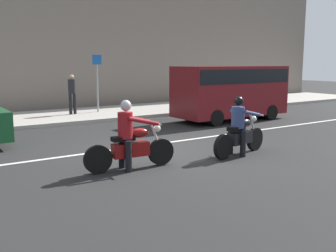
{
  "coord_description": "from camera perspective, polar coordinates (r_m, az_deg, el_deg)",
  "views": [
    {
      "loc": [
        -5.68,
        -8.86,
        2.44
      ],
      "look_at": [
        -0.31,
        -0.83,
        0.86
      ],
      "focal_mm": 41.64,
      "sensor_mm": 36.0,
      "label": 1
    }
  ],
  "objects": [
    {
      "name": "sidewalk_slab",
      "position": [
        17.95,
        -15.03,
        1.4
      ],
      "size": [
        40.0,
        4.4,
        0.14
      ],
      "primitive_type": "cube",
      "color": "#A8A399",
      "rests_on": "ground_plane"
    },
    {
      "name": "building_facade",
      "position": [
        21.22,
        -18.73,
        16.18
      ],
      "size": [
        40.0,
        1.4,
        10.31
      ],
      "primitive_type": "cube",
      "color": "slate",
      "rests_on": "ground_plane"
    },
    {
      "name": "lane_marking_stripe",
      "position": [
        12.06,
        0.43,
        -2.36
      ],
      "size": [
        18.0,
        0.14,
        0.01
      ],
      "primitive_type": "cube",
      "color": "silver",
      "rests_on": "ground_plane"
    },
    {
      "name": "motorcycle_with_rider_crimson",
      "position": [
        8.96,
        -5.59,
        -2.25
      ],
      "size": [
        2.22,
        0.7,
        1.61
      ],
      "color": "black",
      "rests_on": "ground_plane"
    },
    {
      "name": "parked_van_maroon",
      "position": [
        16.68,
        9.17,
        5.36
      ],
      "size": [
        4.98,
        1.96,
        2.28
      ],
      "color": "maroon",
      "rests_on": "ground_plane"
    },
    {
      "name": "ground_plane",
      "position": [
        10.81,
        -1.09,
        -3.75
      ],
      "size": [
        80.0,
        80.0,
        0.0
      ],
      "primitive_type": "plane",
      "color": "#252525"
    },
    {
      "name": "street_sign_post",
      "position": [
        18.52,
        -10.32,
        7.03
      ],
      "size": [
        0.44,
        0.08,
        2.67
      ],
      "color": "gray",
      "rests_on": "sidewalk_slab"
    },
    {
      "name": "motorcycle_with_rider_denim_blue",
      "position": [
        10.5,
        10.46,
        -0.71
      ],
      "size": [
        2.08,
        0.76,
        1.57
      ],
      "color": "black",
      "rests_on": "ground_plane"
    },
    {
      "name": "pedestrian_bystander",
      "position": [
        17.92,
        -13.86,
        4.98
      ],
      "size": [
        0.34,
        0.34,
        1.76
      ],
      "color": "black",
      "rests_on": "sidewalk_slab"
    }
  ]
}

